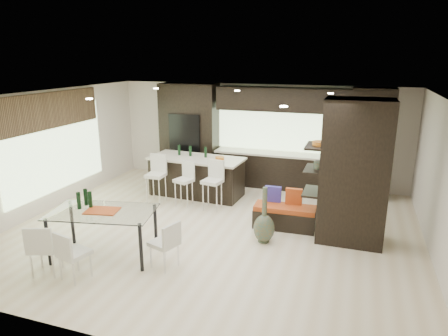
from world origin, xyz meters
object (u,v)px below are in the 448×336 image
(kitchen_island, at_px, (197,176))
(stool_right, at_px, (212,190))
(floor_vase, at_px, (264,215))
(chair_far, at_px, (46,250))
(dining_table, at_px, (104,234))
(chair_end, at_px, (164,246))
(chair_near, at_px, (75,257))
(stool_left, at_px, (156,184))
(bench, at_px, (284,217))
(stool_mid, at_px, (184,188))

(kitchen_island, xyz_separation_m, stool_right, (0.72, -0.81, -0.03))
(floor_vase, height_order, chair_far, floor_vase)
(dining_table, xyz_separation_m, chair_end, (1.17, 0.00, -0.05))
(chair_far, bearing_deg, chair_near, -17.66)
(stool_left, xyz_separation_m, stool_right, (1.44, 0.00, -0.01))
(kitchen_island, relative_size, stool_left, 2.51)
(dining_table, bearing_deg, chair_far, -136.51)
(stool_left, height_order, bench, stool_left)
(chair_end, bearing_deg, stool_mid, 35.73)
(floor_vase, xyz_separation_m, chair_near, (-2.52, -2.23, -0.17))
(dining_table, bearing_deg, stool_right, 57.96)
(stool_left, bearing_deg, dining_table, -82.73)
(floor_vase, bearing_deg, stool_mid, 150.01)
(stool_left, height_order, floor_vase, floor_vase)
(stool_right, bearing_deg, kitchen_island, 141.50)
(stool_right, height_order, chair_end, stool_right)
(bench, bearing_deg, kitchen_island, 150.01)
(kitchen_island, height_order, chair_end, kitchen_island)
(stool_mid, xyz_separation_m, stool_right, (0.72, -0.02, 0.04))
(bench, height_order, dining_table, dining_table)
(stool_mid, distance_m, chair_end, 2.88)
(kitchen_island, xyz_separation_m, chair_far, (-0.84, -4.32, -0.09))
(stool_mid, distance_m, stool_right, 0.72)
(stool_left, relative_size, stool_right, 1.02)
(stool_left, distance_m, stool_mid, 0.72)
(bench, bearing_deg, stool_right, 161.76)
(stool_right, height_order, dining_table, stool_right)
(stool_mid, distance_m, bench, 2.55)
(stool_left, xyz_separation_m, chair_near, (0.43, -3.50, -0.09))
(chair_far, bearing_deg, stool_left, 69.09)
(kitchen_island, distance_m, dining_table, 3.54)
(stool_right, relative_size, chair_near, 1.21)
(stool_left, distance_m, chair_end, 3.15)
(stool_mid, height_order, stool_right, stool_right)
(stool_left, relative_size, chair_far, 1.16)
(kitchen_island, xyz_separation_m, chair_near, (-0.29, -4.31, -0.11))
(chair_end, bearing_deg, dining_table, 107.95)
(stool_mid, height_order, bench, stool_mid)
(kitchen_island, height_order, stool_right, kitchen_island)
(stool_mid, bearing_deg, dining_table, -76.88)
(chair_end, bearing_deg, chair_near, 141.81)
(chair_far, bearing_deg, chair_end, 5.85)
(kitchen_island, distance_m, chair_end, 3.64)
(kitchen_island, relative_size, chair_near, 3.09)
(kitchen_island, relative_size, chair_end, 3.13)
(stool_mid, xyz_separation_m, chair_far, (-0.84, -3.53, -0.02))
(stool_right, bearing_deg, chair_near, -96.27)
(stool_right, height_order, chair_far, stool_right)
(floor_vase, bearing_deg, stool_right, 139.93)
(floor_vase, height_order, chair_end, floor_vase)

